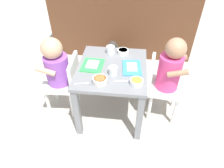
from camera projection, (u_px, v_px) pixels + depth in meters
ground_plane at (112, 110)px, 1.80m from camera, size 7.00×7.00×0.00m
kitchen_cabinet_back at (123, 12)px, 2.30m from camera, size 1.63×0.37×1.00m
dining_table at (112, 76)px, 1.55m from camera, size 0.51×0.58×0.47m
seated_child_left at (58, 68)px, 1.55m from camera, size 0.29×0.29×0.68m
seated_child_right at (168, 71)px, 1.50m from camera, size 0.31×0.31×0.71m
dog at (122, 55)px, 2.16m from camera, size 0.35×0.35×0.29m
food_tray_left at (92, 65)px, 1.50m from camera, size 0.16×0.19×0.02m
food_tray_right at (132, 68)px, 1.48m from camera, size 0.15×0.21×0.02m
water_cup_left at (113, 71)px, 1.41m from camera, size 0.06×0.06×0.06m
water_cup_right at (111, 50)px, 1.63m from camera, size 0.07×0.07×0.06m
cereal_bowl_left_side at (137, 82)px, 1.33m from camera, size 0.09×0.09×0.03m
veggie_bowl_near at (100, 80)px, 1.34m from camera, size 0.10×0.10×0.04m
veggie_bowl_far at (123, 51)px, 1.63m from camera, size 0.09×0.09×0.03m
spoon_by_left_tray at (123, 81)px, 1.36m from camera, size 0.10×0.03×0.01m
spoon_by_right_tray at (83, 84)px, 1.34m from camera, size 0.10×0.03×0.01m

